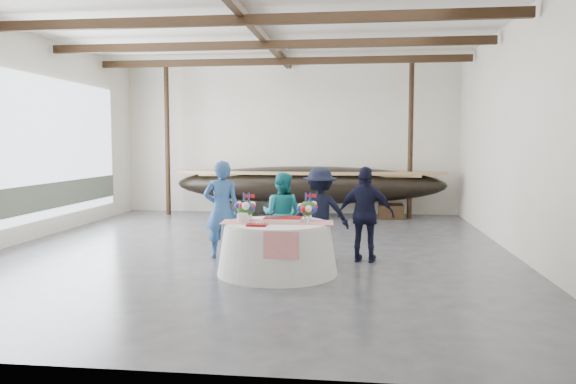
# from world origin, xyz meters

# --- Properties ---
(floor) EXTENTS (10.00, 12.00, 0.01)m
(floor) POSITION_xyz_m (0.00, 0.00, 0.00)
(floor) COLOR #3D3D42
(floor) RESTS_ON ground
(wall_back) EXTENTS (10.00, 0.02, 4.50)m
(wall_back) POSITION_xyz_m (0.00, 6.00, 2.25)
(wall_back) COLOR silver
(wall_back) RESTS_ON ground
(wall_front) EXTENTS (10.00, 0.02, 4.50)m
(wall_front) POSITION_xyz_m (0.00, -6.00, 2.25)
(wall_front) COLOR silver
(wall_front) RESTS_ON ground
(wall_left) EXTENTS (0.02, 12.00, 4.50)m
(wall_left) POSITION_xyz_m (-5.00, 0.00, 2.25)
(wall_left) COLOR silver
(wall_left) RESTS_ON ground
(wall_right) EXTENTS (0.02, 12.00, 4.50)m
(wall_right) POSITION_xyz_m (5.00, 0.00, 2.25)
(wall_right) COLOR silver
(wall_right) RESTS_ON ground
(ceiling) EXTENTS (10.00, 12.00, 0.01)m
(ceiling) POSITION_xyz_m (0.00, 0.00, 4.50)
(ceiling) COLOR white
(ceiling) RESTS_ON wall_back
(pavilion_structure) EXTENTS (9.80, 11.76, 4.50)m
(pavilion_structure) POSITION_xyz_m (0.00, 0.86, 4.00)
(pavilion_structure) COLOR black
(pavilion_structure) RESTS_ON ground
(open_bay) EXTENTS (0.03, 7.00, 3.20)m
(open_bay) POSITION_xyz_m (-4.95, 1.00, 1.83)
(open_bay) COLOR silver
(open_bay) RESTS_ON ground
(longboat_display) EXTENTS (7.74, 1.55, 1.45)m
(longboat_display) POSITION_xyz_m (0.67, 5.10, 0.93)
(longboat_display) COLOR black
(longboat_display) RESTS_ON ground
(banquet_table) EXTENTS (1.95, 1.95, 0.83)m
(banquet_table) POSITION_xyz_m (0.77, -1.97, 0.42)
(banquet_table) COLOR white
(banquet_table) RESTS_ON ground
(tabletop_items) EXTENTS (1.83, 1.00, 0.40)m
(tabletop_items) POSITION_xyz_m (0.69, -1.82, 0.98)
(tabletop_items) COLOR red
(tabletop_items) RESTS_ON banquet_table
(guest_woman_blue) EXTENTS (0.75, 0.59, 1.79)m
(guest_woman_blue) POSITION_xyz_m (-0.43, -0.84, 0.90)
(guest_woman_blue) COLOR #2A5086
(guest_woman_blue) RESTS_ON ground
(guest_woman_teal) EXTENTS (0.87, 0.74, 1.57)m
(guest_woman_teal) POSITION_xyz_m (0.64, -0.53, 0.78)
(guest_woman_teal) COLOR teal
(guest_woman_teal) RESTS_ON ground
(guest_man_left) EXTENTS (1.17, 0.80, 1.67)m
(guest_man_left) POSITION_xyz_m (1.37, -0.67, 0.83)
(guest_man_left) COLOR black
(guest_man_left) RESTS_ON ground
(guest_man_right) EXTENTS (1.05, 0.56, 1.70)m
(guest_man_right) POSITION_xyz_m (2.20, -0.89, 0.85)
(guest_man_right) COLOR black
(guest_man_right) RESTS_ON ground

